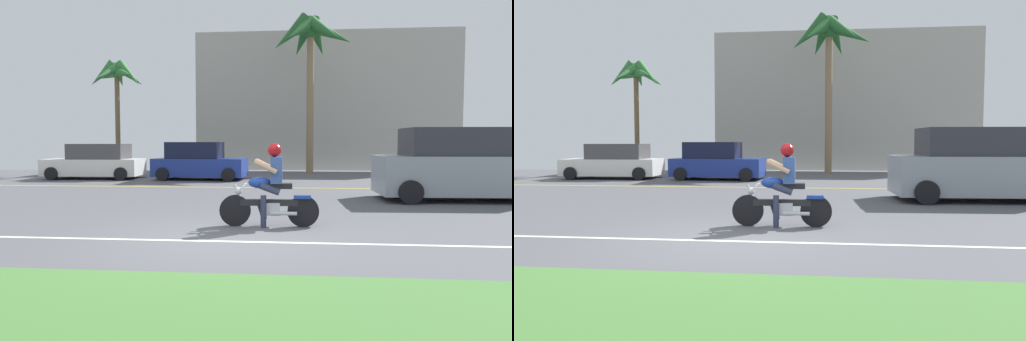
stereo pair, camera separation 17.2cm
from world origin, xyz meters
TOP-DOWN VIEW (x-y plane):
  - ground at (0.00, 3.00)m, footprint 56.00×30.00m
  - lane_line_near at (0.00, -0.17)m, footprint 50.40×0.12m
  - lane_line_far at (0.00, 8.74)m, footprint 50.40×0.12m
  - motorcyclist at (0.68, 1.25)m, footprint 1.93×0.63m
  - suv_nearby at (5.82, 5.80)m, footprint 4.89×2.35m
  - parked_car_0 at (-7.75, 12.12)m, footprint 4.25×2.17m
  - parked_car_1 at (-3.10, 12.08)m, footprint 4.00×2.10m
  - palm_tree_0 at (-8.10, 15.56)m, footprint 3.02×3.08m
  - palm_tree_1 at (1.79, 16.25)m, footprint 4.34×4.13m
  - building_far at (2.74, 21.00)m, footprint 15.03×4.00m

SIDE VIEW (x-z plane):
  - ground at x=0.00m, z-range -0.04..0.00m
  - lane_line_near at x=0.00m, z-range 0.00..0.01m
  - lane_line_far at x=0.00m, z-range 0.00..0.01m
  - motorcyclist at x=0.68m, z-range -0.12..1.49m
  - parked_car_0 at x=-7.75m, z-range -0.05..1.50m
  - parked_car_1 at x=-3.10m, z-range -0.06..1.57m
  - suv_nearby at x=5.82m, z-range -0.03..1.99m
  - building_far at x=2.74m, z-range 0.00..7.93m
  - palm_tree_0 at x=-8.10m, z-range 1.98..7.81m
  - palm_tree_1 at x=1.79m, z-range 2.72..10.83m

